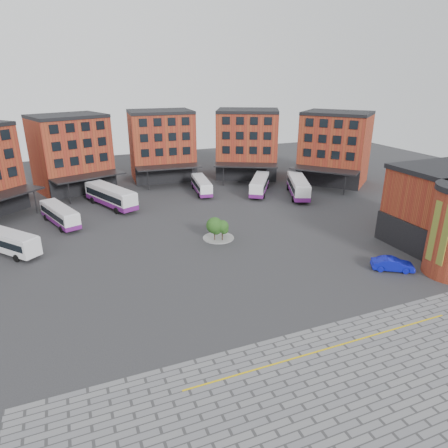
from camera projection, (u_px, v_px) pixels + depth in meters
name	position (u px, v px, depth m)	size (l,w,h in m)	color
ground	(240.00, 279.00, 45.27)	(160.00, 160.00, 0.00)	#28282B
paving_zone	(401.00, 419.00, 26.90)	(50.00, 22.00, 0.02)	slate
yellow_line	(330.00, 348.00, 33.83)	(26.00, 0.15, 0.02)	gold
main_building	(133.00, 157.00, 74.17)	(94.14, 42.48, 14.60)	brown
tree_island	(218.00, 227.00, 55.22)	(4.40, 4.40, 3.40)	gray
bus_a	(6.00, 240.00, 51.21)	(8.51, 9.68, 2.98)	white
bus_b	(60.00, 215.00, 60.95)	(5.68, 10.65, 2.94)	white
bus_c	(111.00, 196.00, 68.99)	(7.63, 12.79, 3.57)	white
bus_d	(201.00, 185.00, 77.15)	(3.75, 10.40, 2.86)	white
bus_e	(260.00, 184.00, 77.03)	(8.34, 10.74, 3.15)	white
bus_f	(298.00, 186.00, 75.22)	(7.53, 12.32, 3.45)	white
blue_car	(393.00, 264.00, 46.94)	(1.66, 4.77, 1.57)	#0D14AD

